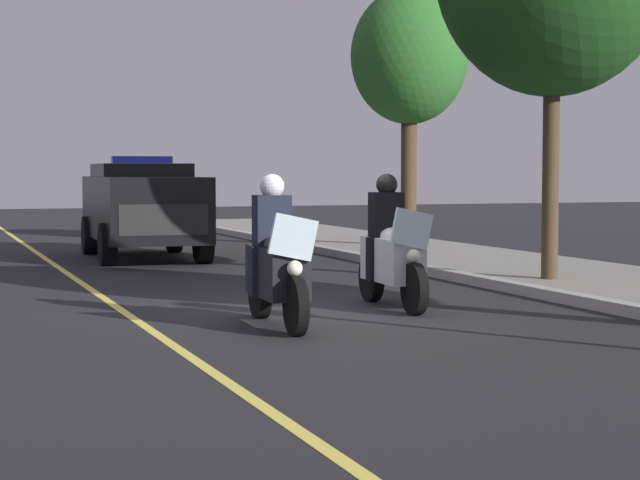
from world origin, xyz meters
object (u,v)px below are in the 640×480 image
object	(u,v)px
police_motorcycle_lead_left	(277,265)
police_suv	(143,205)
police_motorcycle_lead_right	(392,254)
tree_far_back	(409,58)

from	to	relation	value
police_motorcycle_lead_left	police_suv	world-z (taller)	police_suv
police_motorcycle_lead_right	police_suv	distance (m)	9.18
police_suv	police_motorcycle_lead_left	bearing A→B (deg)	-2.58
police_suv	tree_far_back	distance (m)	6.81
police_motorcycle_lead_left	police_motorcycle_lead_right	bearing A→B (deg)	120.22
police_motorcycle_lead_left	police_motorcycle_lead_right	xyz separation A→B (m)	(-1.11, 1.90, 0.00)
tree_far_back	police_suv	bearing A→B (deg)	-86.52
police_motorcycle_lead_right	tree_far_back	bearing A→B (deg)	154.14
tree_far_back	police_motorcycle_lead_left	bearing A→B (deg)	-31.57
police_motorcycle_lead_left	police_suv	distance (m)	10.18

